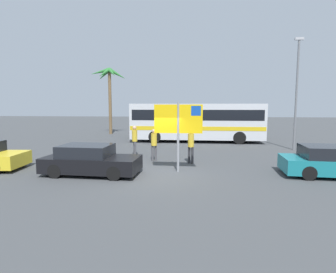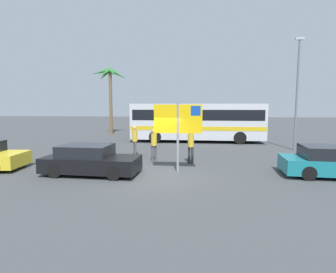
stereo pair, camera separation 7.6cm
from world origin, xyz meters
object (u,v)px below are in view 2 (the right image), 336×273
at_px(car_teal, 336,162).
at_px(bus_front_coach, 197,121).
at_px(ferry_sign, 179,122).
at_px(pedestrian_crossing_lot, 191,143).
at_px(pedestrian_by_bus, 154,142).
at_px(bus_rear_coach, 194,118).
at_px(pedestrian_near_sign, 135,138).
at_px(car_black, 90,160).

bearing_deg(car_teal, bus_front_coach, 122.24).
distance_m(ferry_sign, pedestrian_crossing_lot, 2.35).
xyz_separation_m(pedestrian_crossing_lot, pedestrian_by_bus, (-2.03, 0.44, -0.03)).
height_order(bus_rear_coach, pedestrian_near_sign, bus_rear_coach).
relative_size(ferry_sign, pedestrian_crossing_lot, 1.76).
distance_m(pedestrian_by_bus, pedestrian_near_sign, 2.00).
relative_size(car_black, pedestrian_near_sign, 2.34).
relative_size(car_teal, pedestrian_near_sign, 2.53).
distance_m(car_teal, pedestrian_by_bus, 8.67).
bearing_deg(pedestrian_crossing_lot, pedestrian_by_bus, 96.67).
bearing_deg(bus_rear_coach, pedestrian_by_bus, -99.54).
bearing_deg(pedestrian_near_sign, pedestrian_by_bus, -70.10).
relative_size(bus_front_coach, bus_rear_coach, 1.00).
height_order(ferry_sign, car_black, ferry_sign).
height_order(bus_front_coach, car_black, bus_front_coach).
height_order(pedestrian_crossing_lot, pedestrian_near_sign, pedestrian_near_sign).
distance_m(bus_rear_coach, pedestrian_near_sign, 11.32).
distance_m(bus_rear_coach, car_teal, 16.02).
xyz_separation_m(bus_front_coach, ferry_sign, (-0.84, -10.67, 0.54)).
distance_m(car_teal, pedestrian_near_sign, 10.47).
bearing_deg(ferry_sign, car_teal, -0.14).
bearing_deg(pedestrian_by_bus, ferry_sign, -164.88).
relative_size(ferry_sign, pedestrian_by_bus, 1.81).
bearing_deg(car_teal, pedestrian_by_bus, 166.58).
bearing_deg(bus_front_coach, pedestrian_near_sign, -118.64).
distance_m(bus_rear_coach, ferry_sign, 14.58).
relative_size(ferry_sign, car_black, 0.75).
bearing_deg(pedestrian_by_bus, car_teal, -124.49).
height_order(car_black, pedestrian_by_bus, pedestrian_by_bus).
bearing_deg(pedestrian_crossing_lot, bus_front_coach, 16.87).
bearing_deg(car_black, pedestrian_crossing_lot, 34.83).
bearing_deg(bus_rear_coach, pedestrian_crossing_lot, -90.09).
bearing_deg(car_teal, pedestrian_near_sign, 161.34).
relative_size(bus_front_coach, ferry_sign, 3.40).
xyz_separation_m(bus_front_coach, pedestrian_by_bus, (-2.36, -8.30, -0.73)).
relative_size(ferry_sign, pedestrian_near_sign, 1.75).
height_order(bus_front_coach, pedestrian_by_bus, bus_front_coach).
distance_m(car_teal, pedestrian_crossing_lot, 6.61).
bearing_deg(pedestrian_crossing_lot, car_black, 141.33).
bearing_deg(pedestrian_by_bus, pedestrian_crossing_lot, -119.88).
bearing_deg(car_black, bus_rear_coach, 76.53).
relative_size(car_black, pedestrian_crossing_lot, 2.34).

